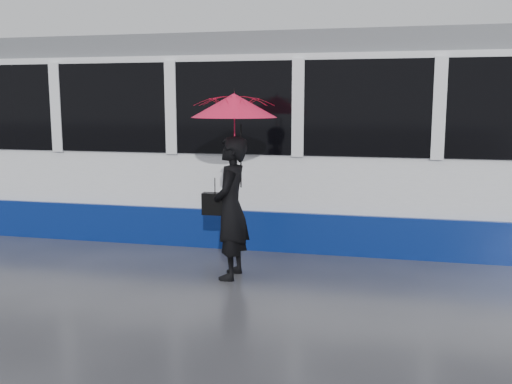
# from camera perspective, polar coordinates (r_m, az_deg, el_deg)

# --- Properties ---
(ground) EXTENTS (90.00, 90.00, 0.00)m
(ground) POSITION_cam_1_polar(r_m,az_deg,el_deg) (7.62, 3.56, -8.54)
(ground) COLOR #2E2E34
(ground) RESTS_ON ground
(rails) EXTENTS (34.00, 1.51, 0.02)m
(rails) POSITION_cam_1_polar(r_m,az_deg,el_deg) (10.01, 5.94, -4.24)
(rails) COLOR #3F3D38
(rails) RESTS_ON ground
(tram) EXTENTS (26.00, 2.56, 3.35)m
(tram) POSITION_cam_1_polar(r_m,az_deg,el_deg) (9.73, 8.23, 5.04)
(tram) COLOR white
(tram) RESTS_ON ground
(woman) EXTENTS (0.46, 0.69, 1.86)m
(woman) POSITION_cam_1_polar(r_m,az_deg,el_deg) (7.41, -2.53, -1.62)
(woman) COLOR black
(woman) RESTS_ON ground
(umbrella) EXTENTS (1.11, 1.11, 1.26)m
(umbrella) POSITION_cam_1_polar(r_m,az_deg,el_deg) (7.27, -2.20, 6.97)
(umbrella) COLOR #FF1586
(umbrella) RESTS_ON ground
(handbag) EXTENTS (0.33, 0.15, 0.47)m
(handbag) POSITION_cam_1_polar(r_m,az_deg,el_deg) (7.48, -4.11, -1.18)
(handbag) COLOR black
(handbag) RESTS_ON ground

